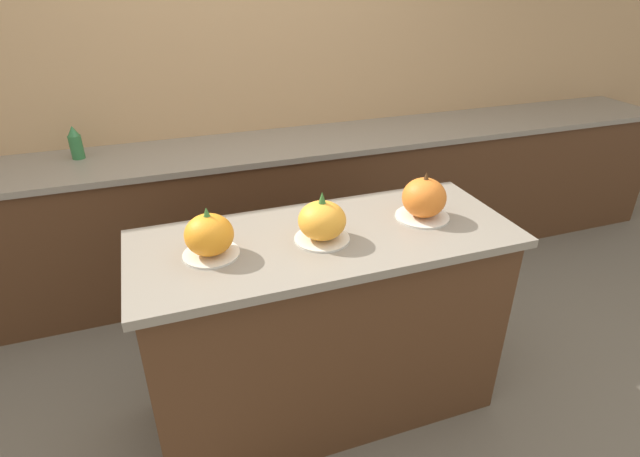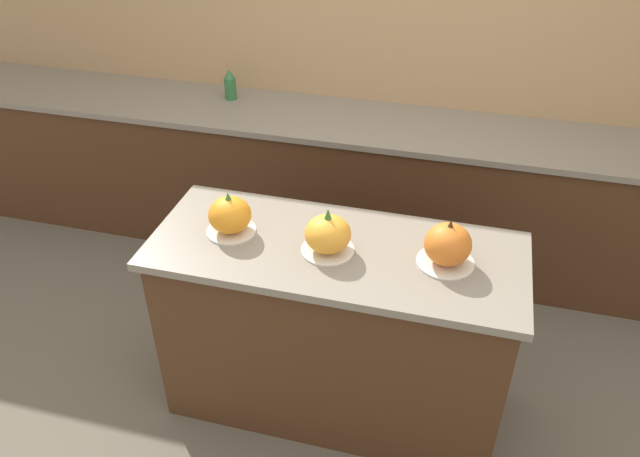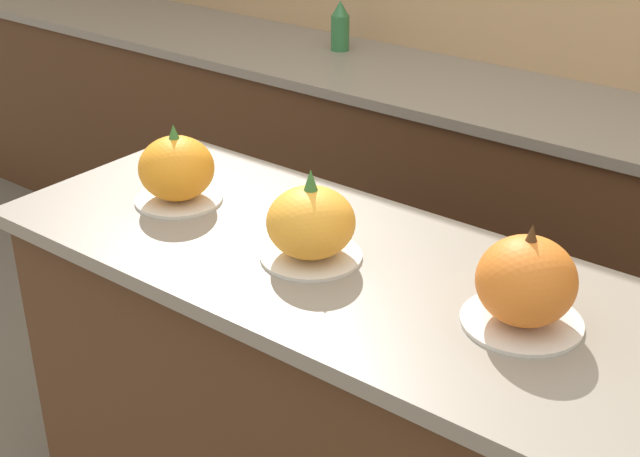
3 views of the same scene
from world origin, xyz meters
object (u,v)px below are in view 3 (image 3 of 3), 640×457
object	(u,v)px
pumpkin_cake_left	(176,170)
bottle_tall	(340,27)
pumpkin_cake_center	(311,224)
pumpkin_cake_right	(526,284)

from	to	relation	value
pumpkin_cake_left	bottle_tall	bearing A→B (deg)	111.59
pumpkin_cake_left	bottle_tall	world-z (taller)	pumpkin_cake_left
pumpkin_cake_left	pumpkin_cake_center	world-z (taller)	pumpkin_cake_center
pumpkin_cake_center	pumpkin_cake_right	distance (m)	0.46
pumpkin_cake_center	pumpkin_cake_left	bearing A→B (deg)	176.46
pumpkin_cake_left	bottle_tall	distance (m)	1.45
pumpkin_cake_center	bottle_tall	size ratio (longest dim) A/B	1.15
pumpkin_cake_left	pumpkin_cake_center	size ratio (longest dim) A/B	0.97
pumpkin_cake_left	pumpkin_cake_center	distance (m)	0.42
pumpkin_cake_right	bottle_tall	distance (m)	1.95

